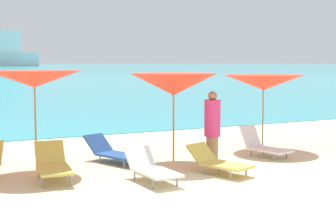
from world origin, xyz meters
The scene contains 10 objects.
ground_plane centered at (0.00, 10.00, -0.15)m, with size 50.00×100.00×0.30m, color beige.
umbrella_3 centered at (-3.07, 4.19, 2.01)m, with size 2.15×2.15×2.19m.
umbrella_4 centered at (0.10, 3.71, 1.85)m, with size 2.14×2.14×2.11m.
umbrella_5 centered at (3.13, 4.21, 1.81)m, with size 2.29×2.29×2.02m.
lounge_chair_0 centered at (-2.99, 3.04, 0.32)m, with size 0.80×1.59×0.71m.
lounge_chair_3 centered at (-1.28, 2.02, 0.28)m, with size 0.66×1.53×0.62m.
lounge_chair_7 centered at (-1.25, 4.18, 0.25)m, with size 1.13×1.79×0.60m.
lounge_chair_9 centered at (2.38, 3.19, 0.29)m, with size 0.84×1.43×0.74m.
lounge_chair_11 centered at (0.30, 2.02, 0.27)m, with size 1.05×1.54×0.59m.
beachgoer_1 centered at (0.75, 3.00, 0.89)m, with size 0.38×0.38×1.70m.
Camera 1 is at (-5.50, -7.09, 2.40)m, focal length 54.71 mm.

